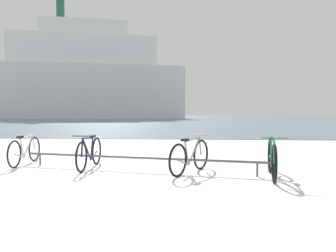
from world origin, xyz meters
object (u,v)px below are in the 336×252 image
bicycle_0 (25,150)px  bicycle_3 (272,159)px  ferry_ship (89,79)px  bicycle_1 (90,153)px  bicycle_2 (190,156)px

bicycle_0 → bicycle_3: 5.68m
bicycle_3 → ferry_ship: bearing=111.3°
bicycle_0 → bicycle_1: bearing=-14.0°
bicycle_0 → ferry_ship: size_ratio=0.05×
bicycle_1 → bicycle_2: bicycle_2 is taller
bicycle_1 → bicycle_3: bicycle_3 is taller
bicycle_1 → bicycle_3: (3.84, -0.71, 0.01)m
ferry_ship → bicycle_1: bearing=-72.1°
bicycle_1 → ferry_ship: ferry_ship is taller
bicycle_2 → ferry_ship: ferry_ship is taller
bicycle_1 → bicycle_2: bearing=-10.1°
bicycle_0 → ferry_ship: 55.94m
bicycle_2 → ferry_ship: (-19.59, 54.03, 7.43)m
bicycle_2 → ferry_ship: 57.95m
bicycle_2 → bicycle_3: bearing=-11.2°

